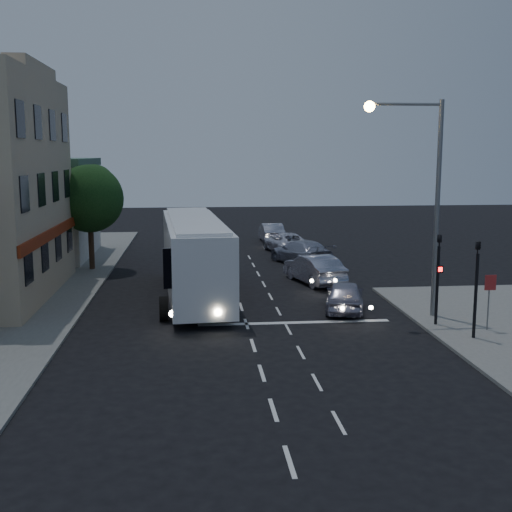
{
  "coord_description": "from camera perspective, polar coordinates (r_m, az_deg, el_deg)",
  "views": [
    {
      "loc": [
        -2.1,
        -23.57,
        6.98
      ],
      "look_at": [
        0.78,
        5.94,
        2.2
      ],
      "focal_mm": 45.0,
      "sensor_mm": 36.0,
      "label": 1
    }
  ],
  "objects": [
    {
      "name": "tour_bus",
      "position": [
        31.21,
        -5.5,
        0.11
      ],
      "size": [
        3.48,
        12.78,
        3.88
      ],
      "rotation": [
        0.0,
        0.0,
        0.07
      ],
      "color": "white",
      "rests_on": "ground"
    },
    {
      "name": "ground",
      "position": [
        24.67,
        -0.48,
        -7.28
      ],
      "size": [
        120.0,
        120.0,
        0.0
      ],
      "primitive_type": "plane",
      "color": "black"
    },
    {
      "name": "road_markings",
      "position": [
        27.98,
        1.55,
        -5.28
      ],
      "size": [
        8.0,
        30.55,
        0.01
      ],
      "color": "silver",
      "rests_on": "ground"
    },
    {
      "name": "low_building_north",
      "position": [
        45.18,
        -20.23,
        4.04
      ],
      "size": [
        9.4,
        9.4,
        6.5
      ],
      "color": "#BBB09E",
      "rests_on": "sidewalk_far"
    },
    {
      "name": "car_suv",
      "position": [
        28.86,
        7.9,
        -3.52
      ],
      "size": [
        2.55,
        4.32,
        1.38
      ],
      "primitive_type": "imported",
      "rotation": [
        0.0,
        0.0,
        2.9
      ],
      "color": "#9C9AAF",
      "rests_on": "ground"
    },
    {
      "name": "streetlight",
      "position": [
        27.48,
        14.62,
        6.26
      ],
      "size": [
        3.32,
        0.44,
        9.0
      ],
      "color": "slate",
      "rests_on": "sidewalk_near"
    },
    {
      "name": "car_sedan_b",
      "position": [
        40.59,
        4.04,
        0.34
      ],
      "size": [
        3.85,
        5.77,
        1.55
      ],
      "primitive_type": "imported",
      "rotation": [
        0.0,
        0.0,
        3.49
      ],
      "color": "#999DB0",
      "rests_on": "ground"
    },
    {
      "name": "car_sedan_a",
      "position": [
        34.74,
        5.19,
        -1.15
      ],
      "size": [
        2.84,
        5.03,
        1.57
      ],
      "primitive_type": "imported",
      "rotation": [
        0.0,
        0.0,
        3.4
      ],
      "color": "#A9A9BD",
      "rests_on": "ground"
    },
    {
      "name": "car_sedan_c",
      "position": [
        45.46,
        2.67,
        1.21
      ],
      "size": [
        3.17,
        5.41,
        1.41
      ],
      "primitive_type": "imported",
      "rotation": [
        0.0,
        0.0,
        3.31
      ],
      "color": "silver",
      "rests_on": "ground"
    },
    {
      "name": "traffic_signal_side",
      "position": [
        25.09,
        19.02,
        -1.82
      ],
      "size": [
        0.18,
        0.15,
        4.1
      ],
      "color": "black",
      "rests_on": "sidewalk_near"
    },
    {
      "name": "car_extra",
      "position": [
        50.77,
        1.37,
        2.1
      ],
      "size": [
        1.65,
        4.56,
        1.49
      ],
      "primitive_type": "imported",
      "rotation": [
        0.0,
        0.0,
        3.16
      ],
      "color": "#B8B7C7",
      "rests_on": "ground"
    },
    {
      "name": "regulatory_sign",
      "position": [
        26.52,
        20.04,
        -3.12
      ],
      "size": [
        0.45,
        0.12,
        2.2
      ],
      "color": "slate",
      "rests_on": "sidewalk_near"
    },
    {
      "name": "traffic_signal_main",
      "position": [
        26.6,
        15.9,
        -1.06
      ],
      "size": [
        0.25,
        0.35,
        4.1
      ],
      "color": "black",
      "rests_on": "sidewalk_near"
    },
    {
      "name": "street_tree",
      "position": [
        39.16,
        -14.6,
        5.23
      ],
      "size": [
        4.0,
        4.0,
        6.2
      ],
      "color": "black",
      "rests_on": "sidewalk_far"
    }
  ]
}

